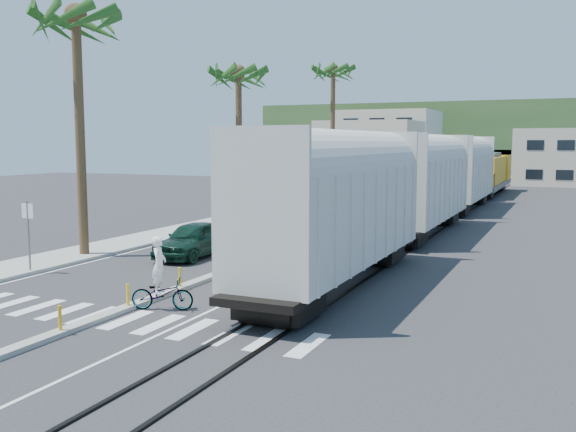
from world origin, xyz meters
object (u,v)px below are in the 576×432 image
object	(u,v)px
car_second	(236,227)
car_lead	(194,239)
street_sign	(28,226)
cyclist	(162,287)

from	to	relation	value
car_second	car_lead	bearing A→B (deg)	-85.88
street_sign	car_second	distance (m)	11.58
car_second	cyclist	bearing A→B (deg)	-71.72
street_sign	car_second	world-z (taller)	street_sign
street_sign	cyclist	xyz separation A→B (m)	(8.30, -2.55, -1.22)
car_second	cyclist	world-z (taller)	cyclist
car_lead	cyclist	xyz separation A→B (m)	(4.21, -8.55, -0.09)
car_second	cyclist	size ratio (longest dim) A/B	1.98
street_sign	cyclist	world-z (taller)	street_sign
car_lead	car_second	bearing A→B (deg)	93.39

